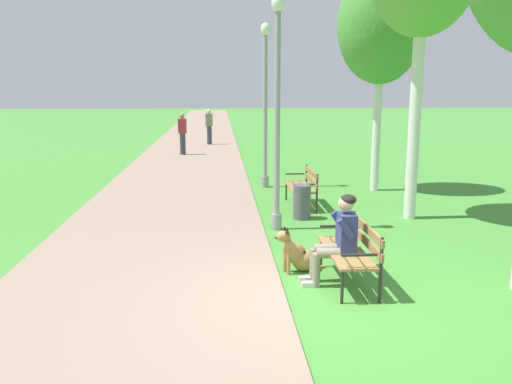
{
  "coord_description": "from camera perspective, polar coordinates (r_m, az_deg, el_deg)",
  "views": [
    {
      "loc": [
        -1.22,
        -6.21,
        2.67
      ],
      "look_at": [
        -0.61,
        2.61,
        0.9
      ],
      "focal_mm": 37.25,
      "sensor_mm": 36.0,
      "label": 1
    }
  ],
  "objects": [
    {
      "name": "dog_shepherd",
      "position": [
        7.8,
        4.51,
        -6.72
      ],
      "size": [
        0.81,
        0.41,
        0.71
      ],
      "color": "#B27F47",
      "rests_on": "ground"
    },
    {
      "name": "park_bench_mid",
      "position": [
        11.96,
        5.11,
        0.86
      ],
      "size": [
        0.55,
        1.5,
        0.85
      ],
      "color": "olive",
      "rests_on": "ground"
    },
    {
      "name": "pedestrian_distant",
      "position": [
        20.96,
        -7.9,
        6.18
      ],
      "size": [
        0.32,
        0.22,
        1.65
      ],
      "color": "#383842",
      "rests_on": "ground"
    },
    {
      "name": "paved_path",
      "position": [
        30.35,
        -6.11,
        6.22
      ],
      "size": [
        3.88,
        60.0,
        0.04
      ],
      "primitive_type": "cube",
      "color": "gray",
      "rests_on": "ground"
    },
    {
      "name": "park_bench_near",
      "position": [
        7.38,
        10.36,
        -5.87
      ],
      "size": [
        0.55,
        1.5,
        0.85
      ],
      "color": "olive",
      "rests_on": "ground"
    },
    {
      "name": "pedestrian_further_distant",
      "position": [
        24.57,
        -5.05,
        6.98
      ],
      "size": [
        0.32,
        0.22,
        1.65
      ],
      "color": "#383842",
      "rests_on": "ground"
    },
    {
      "name": "birch_tree_third",
      "position": [
        14.02,
        13.29,
        16.98
      ],
      "size": [
        2.17,
        1.93,
        5.6
      ],
      "color": "silver",
      "rests_on": "ground"
    },
    {
      "name": "litter_bin",
      "position": [
        10.85,
        4.95,
        -1.08
      ],
      "size": [
        0.36,
        0.36,
        0.7
      ],
      "primitive_type": "cylinder",
      "color": "#515156",
      "rests_on": "ground"
    },
    {
      "name": "lamp_post_mid",
      "position": [
        14.06,
        0.99,
        9.39
      ],
      "size": [
        0.24,
        0.24,
        4.26
      ],
      "color": "gray",
      "rests_on": "ground"
    },
    {
      "name": "ground_plane",
      "position": [
        6.87,
        6.71,
        -11.63
      ],
      "size": [
        120.0,
        120.0,
        0.0
      ],
      "primitive_type": "plane",
      "color": "#478E38"
    },
    {
      "name": "lamp_post_near",
      "position": [
        9.77,
        2.29,
        8.56
      ],
      "size": [
        0.24,
        0.24,
        4.26
      ],
      "color": "gray",
      "rests_on": "ground"
    },
    {
      "name": "person_seated_on_near_bench",
      "position": [
        7.28,
        8.83,
        -4.67
      ],
      "size": [
        0.74,
        0.49,
        1.25
      ],
      "color": "gray",
      "rests_on": "ground"
    }
  ]
}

